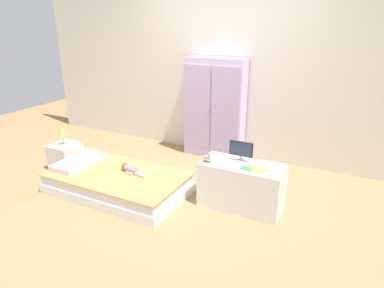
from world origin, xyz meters
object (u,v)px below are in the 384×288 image
doll (130,169)px  tv_stand (242,186)px  nightstand (66,156)px  rocking_horse_toy (208,157)px  wardrobe (214,108)px  book_yellow (258,170)px  table_lamp (62,132)px  bed (118,183)px  tv_monitor (241,150)px  book_green (246,168)px

doll → tv_stand: bearing=10.7°
nightstand → rocking_horse_toy: size_ratio=2.86×
wardrobe → book_yellow: (1.05, -1.32, -0.21)m
table_lamp → rocking_horse_toy: 2.10m
table_lamp → book_yellow: size_ratio=1.94×
table_lamp → rocking_horse_toy: size_ratio=2.03×
wardrobe → doll: bearing=-105.7°
doll → wardrobe: wardrobe is taller
doll → nightstand: (-1.17, 0.12, -0.10)m
bed → table_lamp: table_lamp is taller
rocking_horse_toy → tv_monitor: bearing=32.9°
rocking_horse_toy → book_green: (0.41, 0.03, -0.05)m
bed → tv_monitor: size_ratio=6.30×
tv_stand → nightstand: bearing=-177.2°
wardrobe → book_green: size_ratio=12.83×
table_lamp → tv_stand: size_ratio=0.28×
doll → wardrobe: bearing=74.3°
wardrobe → tv_stand: size_ratio=1.64×
nightstand → rocking_horse_toy: (2.10, -0.00, 0.38)m
tv_stand → wardrobe: bearing=125.0°
tv_stand → bed: bearing=-166.2°
doll → nightstand: size_ratio=1.13×
nightstand → tv_monitor: bearing=4.5°
book_green → rocking_horse_toy: bearing=-175.7°
bed → rocking_horse_toy: size_ratio=13.05×
book_yellow → table_lamp: bearing=-179.4°
bed → book_green: size_ratio=14.24×
tv_stand → tv_monitor: 0.38m
doll → book_yellow: 1.48m
table_lamp → rocking_horse_toy: bearing=-0.1°
nightstand → rocking_horse_toy: 2.13m
doll → table_lamp: 1.20m
bed → doll: size_ratio=4.03×
nightstand → bed: bearing=-11.8°
nightstand → book_green: size_ratio=3.12×
wardrobe → book_green: wardrobe is taller
tv_stand → book_yellow: size_ratio=6.85×
wardrobe → book_yellow: bearing=-51.5°
tv_stand → book_green: size_ratio=7.81×
book_green → bed: bearing=-170.2°
doll → book_green: size_ratio=3.53×
doll → table_lamp: size_ratio=1.59×
tv_stand → rocking_horse_toy: size_ratio=7.16×
tv_monitor → tv_stand: bearing=-54.1°
table_lamp → rocking_horse_toy: (2.10, -0.00, 0.04)m
tv_monitor → rocking_horse_toy: 0.36m
book_green → doll: bearing=-173.6°
bed → nightstand: (-1.06, 0.22, 0.05)m
tv_monitor → wardrobe: bearing=125.0°
nightstand → table_lamp: table_lamp is taller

